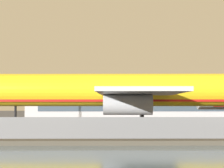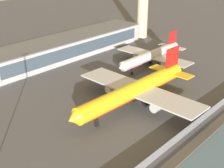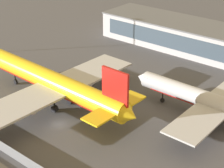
{
  "view_description": "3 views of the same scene",
  "coord_description": "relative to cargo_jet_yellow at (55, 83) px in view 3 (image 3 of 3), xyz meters",
  "views": [
    {
      "loc": [
        -11.45,
        -67.17,
        4.21
      ],
      "look_at": [
        -10.47,
        7.13,
        7.78
      ],
      "focal_mm": 70.0,
      "sensor_mm": 36.0,
      "label": 1
    },
    {
      "loc": [
        -86.18,
        -53.14,
        52.69
      ],
      "look_at": [
        -8.95,
        17.1,
        5.93
      ],
      "focal_mm": 50.0,
      "sensor_mm": 36.0,
      "label": 2
    },
    {
      "loc": [
        61.38,
        -53.46,
        52.1
      ],
      "look_at": [
        2.31,
        18.52,
        4.94
      ],
      "focal_mm": 60.0,
      "sensor_mm": 36.0,
      "label": 3
    }
  ],
  "objects": [
    {
      "name": "passenger_jet_silver",
      "position": [
        36.95,
        19.43,
        -1.25
      ],
      "size": [
        45.18,
        38.31,
        13.78
      ],
      "color": "silver",
      "rests_on": "ground"
    },
    {
      "name": "baggage_tug",
      "position": [
        15.66,
        11.51,
        -5.7
      ],
      "size": [
        3.56,
        3.07,
        1.8
      ],
      "color": "#19519E",
      "rests_on": "ground"
    },
    {
      "name": "terminal_building",
      "position": [
        20.37,
        60.33,
        -1.46
      ],
      "size": [
        94.56,
        18.89,
        10.07
      ],
      "color": "#B2B2B7",
      "rests_on": "ground"
    },
    {
      "name": "ground_plane",
      "position": [
        8.19,
        -6.72,
        -6.51
      ],
      "size": [
        500.0,
        500.0,
        0.0
      ],
      "primitive_type": "plane",
      "color": "#4C4C51"
    },
    {
      "name": "cargo_jet_yellow",
      "position": [
        0.0,
        0.0,
        0.0
      ],
      "size": [
        57.83,
        49.36,
        17.05
      ],
      "color": "yellow",
      "rests_on": "ground"
    },
    {
      "name": "perimeter_fence",
      "position": [
        8.19,
        -22.72,
        -5.11
      ],
      "size": [
        280.0,
        0.1,
        2.79
      ],
      "color": "slate",
      "rests_on": "ground"
    }
  ]
}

